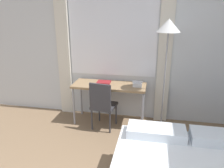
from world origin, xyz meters
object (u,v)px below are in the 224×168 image
desk (109,88)px  telephone (137,84)px  desk_chair (103,103)px  book (104,82)px  standing_lamp (168,36)px

desk → telephone: telephone is taller
desk_chair → book: (-0.06, 0.34, 0.27)m
telephone → book: telephone is taller
telephone → book: bearing=174.3°
desk_chair → standing_lamp: (1.02, 0.17, 1.16)m
desk → book: book is taller
standing_lamp → book: standing_lamp is taller
standing_lamp → telephone: bearing=166.7°
desk_chair → desk: bearing=86.1°
desk_chair → telephone: size_ratio=4.89×
desk → standing_lamp: bearing=-6.0°
telephone → book: (-0.63, 0.06, -0.03)m
desk_chair → book: desk_chair is taller
standing_lamp → book: bearing=171.1°
standing_lamp → book: (-1.08, 0.17, -0.89)m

